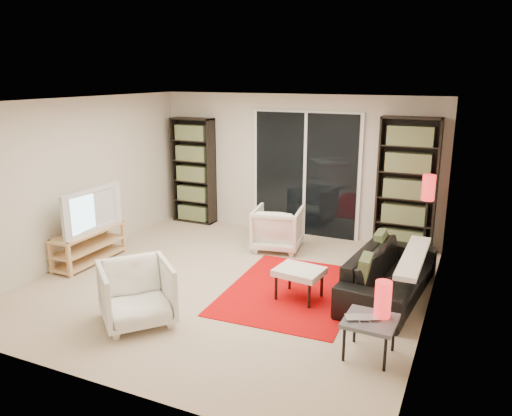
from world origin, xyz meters
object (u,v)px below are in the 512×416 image
Objects in this scene: bookshelf_left at (193,171)px; side_table at (370,323)px; bookshelf_right at (407,185)px; ottoman at (299,273)px; tv_stand at (89,245)px; armchair_front at (137,294)px; sofa at (390,274)px; armchair_back at (278,228)px; floor_lamp at (428,197)px.

side_table is (4.03, -3.36, -0.62)m from bookshelf_left.
ottoman is at bearing -110.40° from bookshelf_right.
ottoman is at bearing 1.71° from tv_stand.
bookshelf_left is 4.08m from armchair_front.
sofa is 3.26× the size of ottoman.
armchair_back reaches higher than sofa.
floor_lamp is at bearing -57.79° from bookshelf_right.
armchair_front reaches higher than ottoman.
armchair_back is (-1.94, 1.04, 0.05)m from sofa.
side_table is at bearing -39.79° from bookshelf_left.
bookshelf_left is at bearing 70.55° from sofa.
tv_stand is at bearing 104.29° from sofa.
side_table is at bearing 118.67° from armchair_back.
ottoman is (2.96, -2.40, -0.63)m from bookshelf_left.
armchair_back is at bearing 36.08° from tv_stand.
tv_stand is at bearing -148.96° from bookshelf_right.
armchair_front is (-2.34, -3.74, -0.70)m from bookshelf_right.
sofa reaches higher than side_table.
sofa reaches higher than tv_stand.
bookshelf_right is at bearing 31.04° from tv_stand.
ottoman is at bearing 138.42° from side_table.
sofa is 3.90× the size of side_table.
bookshelf_right reaches higher than sofa.
bookshelf_left is 5.28m from side_table.
sofa reaches higher than ottoman.
armchair_front reaches higher than tv_stand.
floor_lamp is at bearing 55.07° from ottoman.
floor_lamp is at bearing -7.97° from bookshelf_left.
side_table is 0.38× the size of floor_lamp.
bookshelf_left is at bearing 140.88° from ottoman.
bookshelf_right is (3.85, -0.00, 0.07)m from bookshelf_left.
floor_lamp is at bearing 86.00° from side_table.
sofa is (4.26, 0.66, 0.03)m from tv_stand.
bookshelf_right reaches higher than bookshelf_left.
sofa is 1.52m from side_table.
armchair_front reaches higher than side_table.
side_table is at bearing -11.15° from tv_stand.
bookshelf_right reaches higher than ottoman.
side_table is at bearing -94.00° from floor_lamp.
floor_lamp is at bearing -6.41° from sofa.
armchair_back reaches higher than ottoman.
tv_stand is 2.40× the size of side_table.
tv_stand is at bearing 97.12° from armchair_front.
bookshelf_left is at bearing 140.21° from side_table.
side_table is (0.18, -3.36, -0.69)m from bookshelf_right.
floor_lamp is (1.27, 1.81, 0.68)m from ottoman.
armchair_back is at bearing 67.33° from sofa.
tv_stand is 4.32m from sofa.
armchair_back is at bearing -21.69° from bookshelf_left.
side_table is at bearing -171.87° from sofa.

